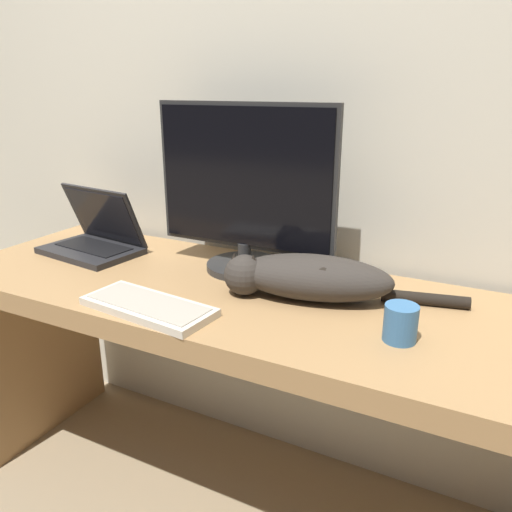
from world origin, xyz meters
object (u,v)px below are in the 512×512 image
laptop (95,239)px  coffee_mug (401,323)px  cat (308,276)px  external_keyboard (148,306)px  monitor (244,191)px

laptop → coffee_mug: size_ratio=4.12×
cat → coffee_mug: bearing=-37.6°
laptop → cat: (0.78, -0.04, 0.02)m
external_keyboard → coffee_mug: (0.59, 0.13, 0.03)m
laptop → coffee_mug: laptop is taller
laptop → external_keyboard: (0.45, -0.29, -0.03)m
monitor → cat: (0.25, -0.12, -0.18)m
monitor → coffee_mug: monitor is taller
external_keyboard → laptop: bearing=153.3°
laptop → external_keyboard: bearing=-25.5°
cat → laptop: bearing=165.3°
coffee_mug → cat: bearing=154.4°
monitor → external_keyboard: 0.45m
monitor → laptop: size_ratio=1.64×
monitor → external_keyboard: size_ratio=1.57×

